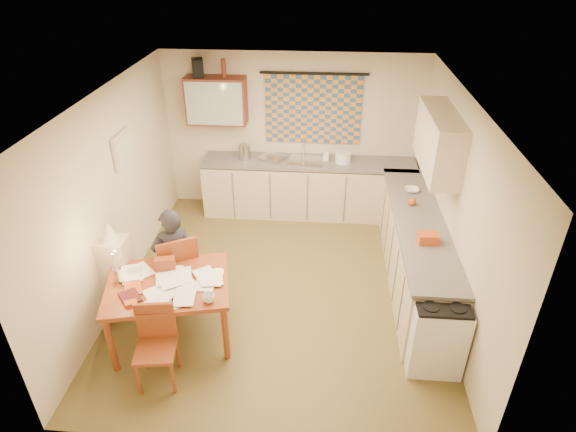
# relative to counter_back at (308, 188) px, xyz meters

# --- Properties ---
(floor) EXTENTS (4.00, 4.50, 0.02)m
(floor) POSITION_rel_counter_back_xyz_m (-0.26, -1.95, -0.46)
(floor) COLOR brown
(floor) RESTS_ON ground
(ceiling) EXTENTS (4.00, 4.50, 0.02)m
(ceiling) POSITION_rel_counter_back_xyz_m (-0.26, -1.95, 2.06)
(ceiling) COLOR white
(ceiling) RESTS_ON floor
(wall_back) EXTENTS (4.00, 0.02, 2.50)m
(wall_back) POSITION_rel_counter_back_xyz_m (-0.26, 0.31, 0.80)
(wall_back) COLOR beige
(wall_back) RESTS_ON floor
(wall_front) EXTENTS (4.00, 0.02, 2.50)m
(wall_front) POSITION_rel_counter_back_xyz_m (-0.26, -4.21, 0.80)
(wall_front) COLOR beige
(wall_front) RESTS_ON floor
(wall_left) EXTENTS (0.02, 4.50, 2.50)m
(wall_left) POSITION_rel_counter_back_xyz_m (-2.27, -1.95, 0.80)
(wall_left) COLOR beige
(wall_left) RESTS_ON floor
(wall_right) EXTENTS (0.02, 4.50, 2.50)m
(wall_right) POSITION_rel_counter_back_xyz_m (1.75, -1.95, 0.80)
(wall_right) COLOR beige
(wall_right) RESTS_ON floor
(window_blind) EXTENTS (1.45, 0.03, 1.05)m
(window_blind) POSITION_rel_counter_back_xyz_m (0.04, 0.27, 1.20)
(window_blind) COLOR #2A5581
(window_blind) RESTS_ON wall_back
(curtain_rod) EXTENTS (1.60, 0.04, 0.04)m
(curtain_rod) POSITION_rel_counter_back_xyz_m (0.04, 0.25, 1.75)
(curtain_rod) COLOR black
(curtain_rod) RESTS_ON wall_back
(wall_cabinet) EXTENTS (0.90, 0.34, 0.70)m
(wall_cabinet) POSITION_rel_counter_back_xyz_m (-1.41, 0.13, 1.35)
(wall_cabinet) COLOR #5C2418
(wall_cabinet) RESTS_ON wall_back
(wall_cabinet_glass) EXTENTS (0.84, 0.02, 0.64)m
(wall_cabinet_glass) POSITION_rel_counter_back_xyz_m (-1.41, -0.04, 1.35)
(wall_cabinet_glass) COLOR #99B2A5
(wall_cabinet_glass) RESTS_ON wall_back
(upper_cabinet_right) EXTENTS (0.34, 1.30, 0.70)m
(upper_cabinet_right) POSITION_rel_counter_back_xyz_m (1.57, -1.40, 1.40)
(upper_cabinet_right) COLOR #C3AC90
(upper_cabinet_right) RESTS_ON wall_right
(framed_print) EXTENTS (0.04, 0.50, 0.40)m
(framed_print) POSITION_rel_counter_back_xyz_m (-2.23, -1.55, 1.25)
(framed_print) COLOR beige
(framed_print) RESTS_ON wall_left
(print_canvas) EXTENTS (0.01, 0.42, 0.32)m
(print_canvas) POSITION_rel_counter_back_xyz_m (-2.21, -1.55, 1.25)
(print_canvas) COLOR white
(print_canvas) RESTS_ON wall_left
(counter_back) EXTENTS (3.30, 0.62, 0.92)m
(counter_back) POSITION_rel_counter_back_xyz_m (0.00, 0.00, 0.00)
(counter_back) COLOR #C3AC90
(counter_back) RESTS_ON floor
(counter_right) EXTENTS (0.62, 2.95, 0.92)m
(counter_right) POSITION_rel_counter_back_xyz_m (1.44, -1.65, -0.00)
(counter_right) COLOR #C3AC90
(counter_right) RESTS_ON floor
(stove) EXTENTS (0.55, 0.55, 0.86)m
(stove) POSITION_rel_counter_back_xyz_m (1.44, -3.07, -0.03)
(stove) COLOR white
(stove) RESTS_ON floor
(sink) EXTENTS (0.61, 0.53, 0.10)m
(sink) POSITION_rel_counter_back_xyz_m (-0.04, 0.00, 0.43)
(sink) COLOR silver
(sink) RESTS_ON counter_back
(tap) EXTENTS (0.04, 0.04, 0.28)m
(tap) POSITION_rel_counter_back_xyz_m (-0.09, 0.18, 0.61)
(tap) COLOR silver
(tap) RESTS_ON counter_back
(dish_rack) EXTENTS (0.44, 0.42, 0.06)m
(dish_rack) POSITION_rel_counter_back_xyz_m (-0.56, 0.00, 0.50)
(dish_rack) COLOR silver
(dish_rack) RESTS_ON counter_back
(kettle) EXTENTS (0.20, 0.20, 0.24)m
(kettle) POSITION_rel_counter_back_xyz_m (-1.00, 0.00, 0.59)
(kettle) COLOR silver
(kettle) RESTS_ON counter_back
(mixing_bowl) EXTENTS (0.30, 0.30, 0.16)m
(mixing_bowl) POSITION_rel_counter_back_xyz_m (0.52, 0.00, 0.55)
(mixing_bowl) COLOR white
(mixing_bowl) RESTS_ON counter_back
(soap_bottle) EXTENTS (0.10, 0.10, 0.18)m
(soap_bottle) POSITION_rel_counter_back_xyz_m (0.26, 0.05, 0.56)
(soap_bottle) COLOR white
(soap_bottle) RESTS_ON counter_back
(bowl) EXTENTS (0.19, 0.19, 0.05)m
(bowl) POSITION_rel_counter_back_xyz_m (1.44, -0.90, 0.49)
(bowl) COLOR white
(bowl) RESTS_ON counter_right
(orange_bag) EXTENTS (0.23, 0.17, 0.12)m
(orange_bag) POSITION_rel_counter_back_xyz_m (1.44, -2.16, 0.53)
(orange_bag) COLOR #C24718
(orange_bag) RESTS_ON counter_right
(fruit_orange) EXTENTS (0.10, 0.10, 0.10)m
(fruit_orange) POSITION_rel_counter_back_xyz_m (1.39, -1.29, 0.52)
(fruit_orange) COLOR #C24718
(fruit_orange) RESTS_ON counter_right
(speaker) EXTENTS (0.21, 0.24, 0.26)m
(speaker) POSITION_rel_counter_back_xyz_m (-1.65, 0.13, 1.83)
(speaker) COLOR black
(speaker) RESTS_ON wall_cabinet
(bottle_green) EXTENTS (0.08, 0.08, 0.26)m
(bottle_green) POSITION_rel_counter_back_xyz_m (-1.60, 0.13, 1.83)
(bottle_green) COLOR #195926
(bottle_green) RESTS_ON wall_cabinet
(bottle_brown) EXTENTS (0.07, 0.07, 0.26)m
(bottle_brown) POSITION_rel_counter_back_xyz_m (-1.27, 0.13, 1.83)
(bottle_brown) COLOR #5C2418
(bottle_brown) RESTS_ON wall_cabinet
(dining_table) EXTENTS (1.46, 1.23, 0.75)m
(dining_table) POSITION_rel_counter_back_xyz_m (-1.39, -2.91, -0.07)
(dining_table) COLOR maroon
(dining_table) RESTS_ON floor
(chair_far) EXTENTS (0.63, 0.63, 1.02)m
(chair_far) POSITION_rel_counter_back_xyz_m (-1.47, -2.34, -0.14)
(chair_far) COLOR maroon
(chair_far) RESTS_ON floor
(chair_near) EXTENTS (0.44, 0.44, 0.86)m
(chair_near) POSITION_rel_counter_back_xyz_m (-1.36, -3.53, -0.18)
(chair_near) COLOR maroon
(chair_near) RESTS_ON floor
(person) EXTENTS (0.75, 0.72, 1.34)m
(person) POSITION_rel_counter_back_xyz_m (-1.47, -2.38, 0.22)
(person) COLOR black
(person) RESTS_ON floor
(shelf_stand) EXTENTS (0.32, 0.30, 1.02)m
(shelf_stand) POSITION_rel_counter_back_xyz_m (-2.10, -2.54, 0.06)
(shelf_stand) COLOR #C3AC90
(shelf_stand) RESTS_ON floor
(lampshade) EXTENTS (0.20, 0.20, 0.22)m
(lampshade) POSITION_rel_counter_back_xyz_m (-2.10, -2.54, 0.68)
(lampshade) COLOR beige
(lampshade) RESTS_ON shelf_stand
(letter_rack) EXTENTS (0.24, 0.15, 0.16)m
(letter_rack) POSITION_rel_counter_back_xyz_m (-1.47, -2.69, 0.38)
(letter_rack) COLOR maroon
(letter_rack) RESTS_ON dining_table
(mug) EXTENTS (0.22, 0.22, 0.09)m
(mug) POSITION_rel_counter_back_xyz_m (-0.87, -3.17, 0.35)
(mug) COLOR white
(mug) RESTS_ON dining_table
(magazine) EXTENTS (0.42, 0.42, 0.02)m
(magazine) POSITION_rel_counter_back_xyz_m (-1.76, -3.24, 0.31)
(magazine) COLOR maroon
(magazine) RESTS_ON dining_table
(book) EXTENTS (0.35, 0.36, 0.02)m
(book) POSITION_rel_counter_back_xyz_m (-1.79, -3.08, 0.31)
(book) COLOR #C24718
(book) RESTS_ON dining_table
(orange_box) EXTENTS (0.14, 0.13, 0.04)m
(orange_box) POSITION_rel_counter_back_xyz_m (-1.64, -3.28, 0.32)
(orange_box) COLOR #C24718
(orange_box) RESTS_ON dining_table
(eyeglasses) EXTENTS (0.13, 0.05, 0.02)m
(eyeglasses) POSITION_rel_counter_back_xyz_m (-1.19, -3.18, 0.31)
(eyeglasses) COLOR black
(eyeglasses) RESTS_ON dining_table
(candle_holder) EXTENTS (0.08, 0.08, 0.18)m
(candle_holder) POSITION_rel_counter_back_xyz_m (-1.91, -2.94, 0.39)
(candle_holder) COLOR silver
(candle_holder) RESTS_ON dining_table
(candle) EXTENTS (0.03, 0.03, 0.22)m
(candle) POSITION_rel_counter_back_xyz_m (-1.89, -2.98, 0.59)
(candle) COLOR white
(candle) RESTS_ON dining_table
(candle_flame) EXTENTS (0.02, 0.02, 0.02)m
(candle_flame) POSITION_rel_counter_back_xyz_m (-1.87, -2.94, 0.71)
(candle_flame) COLOR #FFCC66
(candle_flame) RESTS_ON dining_table
(papers) EXTENTS (1.20, 0.83, 0.03)m
(papers) POSITION_rel_counter_back_xyz_m (-1.33, -2.89, 0.31)
(papers) COLOR white
(papers) RESTS_ON dining_table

